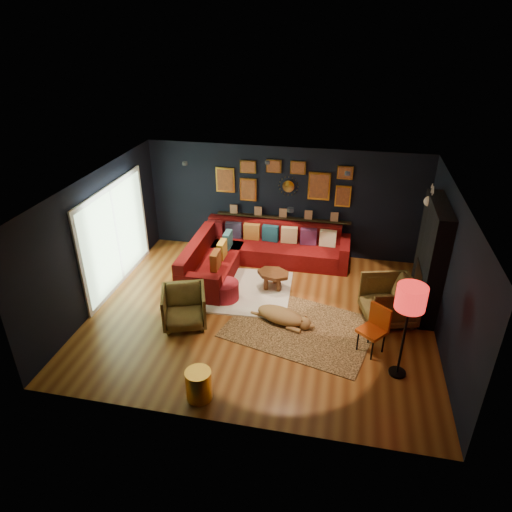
% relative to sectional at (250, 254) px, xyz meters
% --- Properties ---
extents(floor, '(6.50, 6.50, 0.00)m').
position_rel_sectional_xyz_m(floor, '(0.61, -1.81, -0.32)').
color(floor, brown).
rests_on(floor, ground).
extents(room_walls, '(6.50, 6.50, 6.50)m').
position_rel_sectional_xyz_m(room_walls, '(0.61, -1.81, 1.27)').
color(room_walls, black).
rests_on(room_walls, ground).
extents(sectional, '(3.41, 2.69, 0.86)m').
position_rel_sectional_xyz_m(sectional, '(0.00, 0.00, 0.00)').
color(sectional, maroon).
rests_on(sectional, ground).
extents(ledge, '(3.20, 0.12, 0.04)m').
position_rel_sectional_xyz_m(ledge, '(0.61, 0.87, 0.60)').
color(ledge, black).
rests_on(ledge, room_walls).
extents(gallery_wall, '(3.15, 0.04, 1.02)m').
position_rel_sectional_xyz_m(gallery_wall, '(0.60, 0.91, 1.48)').
color(gallery_wall, gold).
rests_on(gallery_wall, room_walls).
extents(sunburst_mirror, '(0.47, 0.16, 0.47)m').
position_rel_sectional_xyz_m(sunburst_mirror, '(0.71, 0.91, 1.38)').
color(sunburst_mirror, silver).
rests_on(sunburst_mirror, room_walls).
extents(fireplace, '(0.31, 1.60, 2.20)m').
position_rel_sectional_xyz_m(fireplace, '(3.71, -0.91, 0.70)').
color(fireplace, black).
rests_on(fireplace, ground).
extents(deer_head, '(0.50, 0.28, 0.45)m').
position_rel_sectional_xyz_m(deer_head, '(3.75, -0.41, 1.73)').
color(deer_head, white).
rests_on(deer_head, fireplace).
extents(sliding_door, '(0.06, 2.80, 2.20)m').
position_rel_sectional_xyz_m(sliding_door, '(-2.60, -1.21, 0.78)').
color(sliding_door, white).
rests_on(sliding_door, ground).
extents(ceiling_spots, '(3.30, 2.50, 0.06)m').
position_rel_sectional_xyz_m(ceiling_spots, '(0.61, -1.01, 2.24)').
color(ceiling_spots, black).
rests_on(ceiling_spots, room_walls).
extents(shag_rug, '(2.60, 1.95, 0.03)m').
position_rel_sectional_xyz_m(shag_rug, '(-0.19, -1.09, -0.31)').
color(shag_rug, white).
rests_on(shag_rug, ground).
extents(leopard_rug, '(2.99, 2.46, 0.01)m').
position_rel_sectional_xyz_m(leopard_rug, '(1.41, -2.11, -0.32)').
color(leopard_rug, tan).
rests_on(leopard_rug, ground).
extents(coffee_table, '(0.82, 0.69, 0.36)m').
position_rel_sectional_xyz_m(coffee_table, '(0.69, -0.83, -0.00)').
color(coffee_table, brown).
rests_on(coffee_table, shag_rug).
extents(pouf, '(0.56, 0.56, 0.37)m').
position_rel_sectional_xyz_m(pouf, '(-0.20, -1.46, -0.10)').
color(pouf, maroon).
rests_on(pouf, shag_rug).
extents(armchair_left, '(1.00, 0.97, 0.82)m').
position_rel_sectional_xyz_m(armchair_left, '(-0.73, -2.41, 0.08)').
color(armchair_left, '#A6843D').
rests_on(armchair_left, ground).
extents(armchair_right, '(1.06, 1.10, 0.93)m').
position_rel_sectional_xyz_m(armchair_right, '(3.00, -1.50, 0.14)').
color(armchair_right, '#A6843D').
rests_on(armchair_right, ground).
extents(gold_stool, '(0.40, 0.40, 0.50)m').
position_rel_sectional_xyz_m(gold_stool, '(0.11, -4.16, -0.07)').
color(gold_stool, gold).
rests_on(gold_stool, ground).
extents(orange_chair, '(0.58, 0.58, 0.87)m').
position_rel_sectional_xyz_m(orange_chair, '(2.72, -2.47, 0.19)').
color(orange_chair, black).
rests_on(orange_chair, ground).
extents(floor_lamp, '(0.46, 0.46, 1.67)m').
position_rel_sectional_xyz_m(floor_lamp, '(3.11, -3.01, 1.08)').
color(floor_lamp, black).
rests_on(floor_lamp, ground).
extents(dog, '(1.43, 1.00, 0.41)m').
position_rel_sectional_xyz_m(dog, '(1.03, -2.01, -0.10)').
color(dog, '#A67548').
rests_on(dog, leopard_rug).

